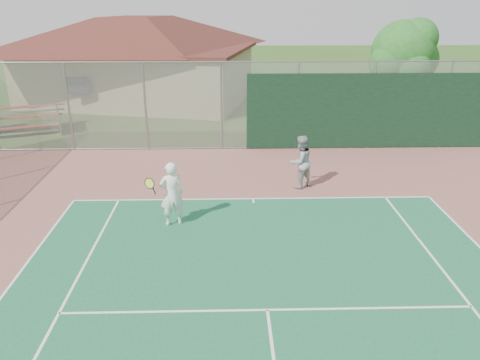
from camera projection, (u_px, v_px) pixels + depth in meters
name	position (u px, v px, depth m)	size (l,w,h in m)	color
back_fence	(300.00, 109.00, 18.58)	(20.08, 0.11, 3.53)	gray
clubhouse	(138.00, 51.00, 27.05)	(14.74, 11.44, 5.67)	tan
bleachers	(27.00, 119.00, 21.35)	(3.50, 2.65, 1.11)	#A62E26
tree	(404.00, 55.00, 22.25)	(3.53, 3.35, 4.93)	#321C12
player_white_front	(171.00, 194.00, 12.48)	(1.06, 0.71, 1.78)	white
player_grey_back	(300.00, 162.00, 14.99)	(1.06, 1.01, 1.73)	#9B9EA0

